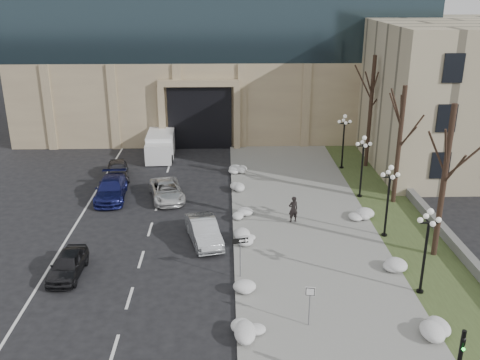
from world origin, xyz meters
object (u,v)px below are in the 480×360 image
at_px(car_e, 118,170).
at_px(lamppost_b, 389,191).
at_px(lamppost_a, 427,240).
at_px(lamppost_d, 344,134).
at_px(car_b, 204,231).
at_px(car_d, 167,191).
at_px(lamppost_c, 363,158).
at_px(keep_sign, 310,298).
at_px(one_way_sign, 243,245).
at_px(car_a, 68,265).
at_px(car_c, 111,189).
at_px(pedestrian, 293,209).
at_px(box_truck, 161,144).

xyz_separation_m(car_e, lamppost_b, (18.63, -11.20, 2.36)).
height_order(lamppost_a, lamppost_b, same).
bearing_deg(lamppost_d, car_b, -130.00).
bearing_deg(car_d, lamppost_c, -14.46).
distance_m(keep_sign, lamppost_c, 16.88).
height_order(one_way_sign, lamppost_c, lamppost_c).
relative_size(car_a, lamppost_b, 0.81).
height_order(car_c, lamppost_b, lamppost_b).
xyz_separation_m(car_e, keep_sign, (12.51, -20.36, 0.86)).
height_order(pedestrian, lamppost_a, lamppost_a).
bearing_deg(car_d, pedestrian, -40.92).
bearing_deg(lamppost_b, lamppost_a, -90.00).
relative_size(car_b, lamppost_d, 0.94).
distance_m(car_c, keep_sign, 20.17).
distance_m(car_d, one_way_sign, 12.60).
bearing_deg(car_e, lamppost_a, -55.46).
bearing_deg(lamppost_a, lamppost_b, 90.00).
bearing_deg(car_b, lamppost_c, 17.34).
bearing_deg(car_d, box_truck, 84.60).
xyz_separation_m(car_b, lamppost_a, (11.24, -6.10, 2.33)).
bearing_deg(one_way_sign, box_truck, 93.78).
height_order(car_c, one_way_sign, one_way_sign).
relative_size(box_truck, lamppost_a, 1.42).
bearing_deg(car_e, lamppost_c, -26.08).
height_order(car_e, box_truck, box_truck).
bearing_deg(car_b, lamppost_d, 35.80).
bearing_deg(pedestrian, lamppost_a, 105.43).
xyz_separation_m(car_b, lamppost_c, (11.24, 6.90, 2.33)).
xyz_separation_m(lamppost_b, lamppost_c, (0.00, 6.50, 0.00)).
bearing_deg(one_way_sign, car_a, 162.96).
bearing_deg(lamppost_a, car_e, 136.46).
xyz_separation_m(car_a, car_b, (7.23, 3.75, 0.08)).
bearing_deg(lamppost_a, car_b, 151.52).
bearing_deg(lamppost_b, lamppost_d, 90.00).
relative_size(car_b, box_truck, 0.66).
xyz_separation_m(keep_sign, lamppost_d, (6.11, 22.16, 1.50)).
relative_size(car_d, lamppost_c, 1.00).
xyz_separation_m(car_c, one_way_sign, (9.31, -11.63, 1.25)).
distance_m(car_d, lamppost_c, 14.43).
distance_m(pedestrian, lamppost_d, 12.30).
bearing_deg(keep_sign, car_d, 126.89).
height_order(lamppost_a, lamppost_c, same).
height_order(car_b, lamppost_a, lamppost_a).
bearing_deg(pedestrian, one_way_sign, 46.22).
bearing_deg(box_truck, lamppost_d, -16.99).
relative_size(car_b, one_way_sign, 1.86).
bearing_deg(car_b, lamppost_b, -12.16).
height_order(pedestrian, lamppost_d, lamppost_d).
relative_size(car_b, car_d, 0.94).
xyz_separation_m(car_a, car_e, (-0.15, 15.35, 0.05)).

